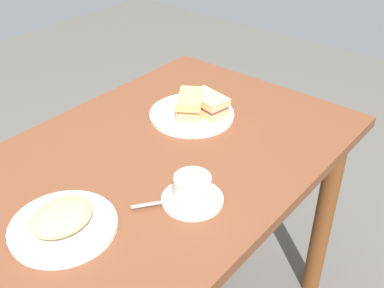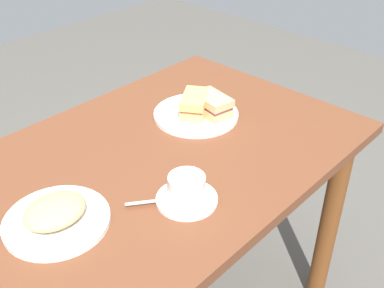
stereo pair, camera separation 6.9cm
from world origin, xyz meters
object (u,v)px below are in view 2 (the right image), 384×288
Objects in this scene: sandwich_back at (212,105)px; coffee_saucer at (187,199)px; spoon at (153,201)px; sandwich_front at (195,104)px; side_plate at (57,221)px; dining_table at (139,202)px; sandwich_plate at (196,114)px; coffee_cup at (187,187)px.

coffee_saucer is (-0.34, -0.22, -0.04)m from sandwich_back.
sandwich_back reaches higher than spoon.
side_plate is at bearing -170.03° from sandwich_front.
spoon reaches higher than dining_table.
coffee_cup is at bearing -140.54° from sandwich_plate.
coffee_saucer is (-0.31, -0.26, -0.04)m from sandwich_front.
coffee_saucer is (-0.31, -0.25, -0.00)m from sandwich_plate.
sandwich_front is at bearing 40.05° from coffee_cup.
sandwich_plate is 3.01× the size of spoon.
sandwich_back reaches higher than dining_table.
spoon reaches higher than side_plate.
spoon is at bearing -150.91° from sandwich_plate.
dining_table is 0.34m from sandwich_front.
spoon is at bearing 143.42° from coffee_saucer.
sandwich_back is 0.56× the size of side_plate.
sandwich_front reaches higher than coffee_cup.
sandwich_plate is at bearing 39.41° from coffee_saucer.
sandwich_front is 0.40m from coffee_cup.
spoon is 0.22m from side_plate.
sandwich_plate is 1.77× the size of coffee_saucer.
side_plate is at bearing -174.49° from sandwich_back.
coffee_saucer is at bearing -36.58° from spoon.
sandwich_front is 0.40m from coffee_saucer.
sandwich_front and sandwich_back have the same top height.
coffee_cup is (-0.31, -0.26, -0.00)m from sandwich_front.
spoon is (-0.08, -0.15, 0.14)m from dining_table.
sandwich_front reaches higher than spoon.
sandwich_front is at bearing 129.61° from sandwich_back.
sandwich_plate is at bearing 11.17° from dining_table.
spoon is at bearing -117.02° from dining_table.
sandwich_plate reaches higher than dining_table.
sandwich_plate is 1.96× the size of sandwich_back.
dining_table is at bearing -168.83° from sandwich_plate.
side_plate is at bearing 149.25° from spoon.
coffee_cup is 1.27× the size of spoon.
side_plate is at bearing -170.38° from sandwich_plate.
dining_table is 0.33m from sandwich_plate.
sandwich_front is (-0.00, 0.00, 0.04)m from sandwich_plate.
spoon is (-0.37, -0.21, -0.03)m from sandwich_front.
coffee_saucer is 0.30m from side_plate.
dining_table is 0.26m from coffee_cup.
sandwich_back is (0.03, -0.04, -0.00)m from sandwich_front.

